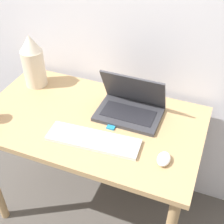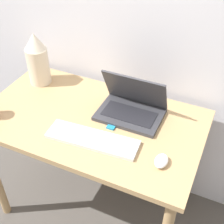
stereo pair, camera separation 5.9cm
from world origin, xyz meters
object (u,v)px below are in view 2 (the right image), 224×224
(keyboard, at_px, (92,139))
(mouse, at_px, (161,161))
(mp3_player, at_px, (112,125))
(vase, at_px, (37,59))
(laptop, at_px, (132,106))

(keyboard, relative_size, mouse, 5.23)
(mp3_player, bearing_deg, vase, 161.28)
(keyboard, xyz_separation_m, vase, (-0.51, 0.32, 0.14))
(keyboard, height_order, vase, vase)
(keyboard, relative_size, mp3_player, 7.88)
(mouse, height_order, vase, vase)
(laptop, height_order, mp3_player, laptop)
(mouse, relative_size, mp3_player, 1.51)
(mouse, xyz_separation_m, mp3_player, (-0.30, 0.13, -0.01))
(laptop, distance_m, keyboard, 0.28)
(mp3_player, bearing_deg, keyboard, -107.83)
(vase, height_order, mp3_player, vase)
(keyboard, height_order, mouse, mouse)
(laptop, relative_size, mouse, 3.83)
(keyboard, height_order, mp3_player, keyboard)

